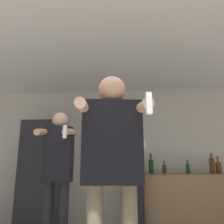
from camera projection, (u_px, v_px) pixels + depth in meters
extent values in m
cube|color=beige|center=(121.00, 156.00, 4.67)|extent=(7.00, 0.06, 2.55)
cube|color=silver|center=(115.00, 49.00, 3.37)|extent=(7.00, 3.83, 0.05)
cube|color=#262628|center=(43.00, 176.00, 4.31)|extent=(0.65, 0.71, 1.84)
cube|color=black|center=(35.00, 176.00, 3.96)|extent=(0.62, 0.01, 1.76)
cylinder|color=#99999E|center=(48.00, 170.00, 3.94)|extent=(0.02, 0.02, 0.83)
cube|color=#997551|center=(189.00, 204.00, 4.09)|extent=(1.47, 0.56, 0.94)
cube|color=brown|center=(187.00, 174.00, 4.20)|extent=(1.50, 0.59, 0.01)
cylinder|color=#563314|center=(219.00, 168.00, 4.18)|extent=(0.09, 0.09, 0.19)
cylinder|color=#563314|center=(218.00, 160.00, 4.21)|extent=(0.03, 0.03, 0.08)
sphere|color=maroon|center=(217.00, 157.00, 4.22)|extent=(0.04, 0.04, 0.04)
cylinder|color=#563314|center=(212.00, 166.00, 4.20)|extent=(0.08, 0.08, 0.25)
cylinder|color=#563314|center=(211.00, 156.00, 4.24)|extent=(0.03, 0.03, 0.08)
sphere|color=maroon|center=(211.00, 154.00, 4.25)|extent=(0.03, 0.03, 0.03)
cylinder|color=#563314|center=(164.00, 169.00, 4.24)|extent=(0.07, 0.07, 0.14)
cylinder|color=#563314|center=(164.00, 163.00, 4.27)|extent=(0.02, 0.02, 0.06)
sphere|color=black|center=(164.00, 162.00, 4.27)|extent=(0.03, 0.03, 0.03)
cylinder|color=#194723|center=(151.00, 167.00, 4.27)|extent=(0.08, 0.08, 0.23)
cylinder|color=#194723|center=(151.00, 157.00, 4.31)|extent=(0.03, 0.03, 0.09)
sphere|color=black|center=(151.00, 155.00, 4.32)|extent=(0.03, 0.03, 0.03)
cylinder|color=#194723|center=(188.00, 169.00, 4.21)|extent=(0.06, 0.06, 0.16)
cylinder|color=#194723|center=(187.00, 162.00, 4.24)|extent=(0.02, 0.02, 0.07)
sphere|color=#B29933|center=(187.00, 160.00, 4.25)|extent=(0.03, 0.03, 0.03)
cube|color=black|center=(112.00, 142.00, 1.91)|extent=(0.48, 0.25, 0.63)
sphere|color=tan|center=(112.00, 90.00, 2.02)|extent=(0.22, 0.22, 0.22)
cylinder|color=tan|center=(83.00, 106.00, 1.76)|extent=(0.12, 0.43, 0.15)
cylinder|color=tan|center=(143.00, 107.00, 1.78)|extent=(0.12, 0.43, 0.15)
cube|color=white|center=(149.00, 103.00, 1.57)|extent=(0.04, 0.04, 0.14)
cylinder|color=black|center=(47.00, 221.00, 2.77)|extent=(0.11, 0.11, 0.84)
cylinder|color=black|center=(63.00, 221.00, 2.76)|extent=(0.11, 0.11, 0.84)
cube|color=black|center=(59.00, 154.00, 2.95)|extent=(0.33, 0.20, 0.63)
sphere|color=tan|center=(60.00, 120.00, 3.05)|extent=(0.19, 0.19, 0.19)
cylinder|color=tan|center=(42.00, 132.00, 2.85)|extent=(0.07, 0.36, 0.13)
cylinder|color=tan|center=(69.00, 132.00, 2.83)|extent=(0.07, 0.36, 0.13)
cube|color=white|center=(65.00, 132.00, 2.66)|extent=(0.04, 0.04, 0.14)
cylinder|color=black|center=(127.00, 210.00, 3.69)|extent=(0.13, 0.13, 0.83)
cylinder|color=black|center=(140.00, 211.00, 3.67)|extent=(0.13, 0.13, 0.83)
cube|color=#2D6B38|center=(132.00, 160.00, 3.86)|extent=(0.35, 0.20, 0.62)
sphere|color=beige|center=(132.00, 134.00, 3.97)|extent=(0.21, 0.21, 0.21)
cylinder|color=beige|center=(121.00, 144.00, 3.78)|extent=(0.09, 0.34, 0.14)
cylinder|color=beige|center=(143.00, 144.00, 3.75)|extent=(0.09, 0.34, 0.14)
cube|color=white|center=(143.00, 144.00, 3.59)|extent=(0.04, 0.04, 0.14)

